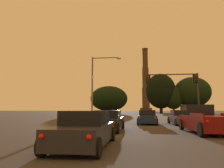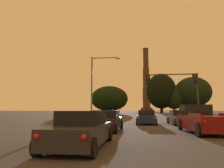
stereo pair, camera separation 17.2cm
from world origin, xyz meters
The scene contains 12 objects.
sedan_center_lane_front centered at (-0.31, 20.35, 0.67)m, with size 2.13×4.76×1.43m.
pickup_truck_right_lane_second centered at (2.98, 12.22, 0.80)m, with size 2.40×5.58×1.82m.
sedan_right_lane_front centered at (3.00, 19.95, 0.67)m, with size 2.13×4.76×1.43m.
sedan_left_lane_third centered at (-3.36, 5.90, 0.67)m, with size 2.00×4.71×1.43m.
sedan_left_lane_second centered at (-3.37, 12.74, 0.67)m, with size 2.06×4.73×1.43m.
traffic_light_overhead_right centered at (4.17, 25.83, 4.71)m, with size 6.70×0.50×6.10m.
street_lamp centered at (-6.32, 24.16, 5.12)m, with size 3.81×0.36×8.19m.
smokestack centered at (4.25, 151.58, 17.74)m, with size 8.25×8.25×45.16m.
treeline_far_right centered at (12.13, 82.32, 6.02)m, with size 7.42×6.68×10.44m.
treeline_left_mid centered at (19.52, 83.74, 8.16)m, with size 13.85×12.46×13.97m.
treeline_center_right centered at (7.53, 82.90, 8.61)m, with size 11.46×10.32×15.38m.
treeline_far_left centered at (-11.62, 75.05, 5.40)m, with size 13.31×11.98×9.93m.
Camera 2 is at (-1.07, -2.74, 1.47)m, focal length 35.00 mm.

